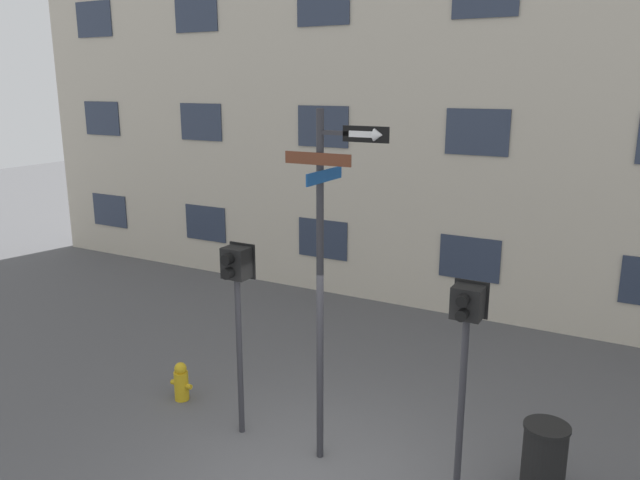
# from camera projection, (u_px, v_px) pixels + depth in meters

# --- Properties ---
(street_sign_pole) EXTENTS (1.30, 0.84, 4.48)m
(street_sign_pole) POSITION_uv_depth(u_px,v_px,m) (325.00, 264.00, 7.51)
(street_sign_pole) COLOR #2D2D33
(street_sign_pole) RESTS_ON ground_plane
(pedestrian_signal_left) EXTENTS (0.40, 0.40, 2.71)m
(pedestrian_signal_left) POSITION_uv_depth(u_px,v_px,m) (237.00, 286.00, 8.25)
(pedestrian_signal_left) COLOR #2D2D33
(pedestrian_signal_left) RESTS_ON ground_plane
(pedestrian_signal_right) EXTENTS (0.39, 0.40, 2.66)m
(pedestrian_signal_right) POSITION_uv_depth(u_px,v_px,m) (466.00, 334.00, 6.83)
(pedestrian_signal_right) COLOR #2D2D33
(pedestrian_signal_right) RESTS_ON ground_plane
(fire_hydrant) EXTENTS (0.38, 0.22, 0.61)m
(fire_hydrant) POSITION_uv_depth(u_px,v_px,m) (181.00, 382.00, 9.59)
(fire_hydrant) COLOR gold
(fire_hydrant) RESTS_ON ground_plane
(trash_bin) EXTENTS (0.54, 0.54, 0.89)m
(trash_bin) POSITION_uv_depth(u_px,v_px,m) (544.00, 459.00, 7.36)
(trash_bin) COLOR black
(trash_bin) RESTS_ON ground_plane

